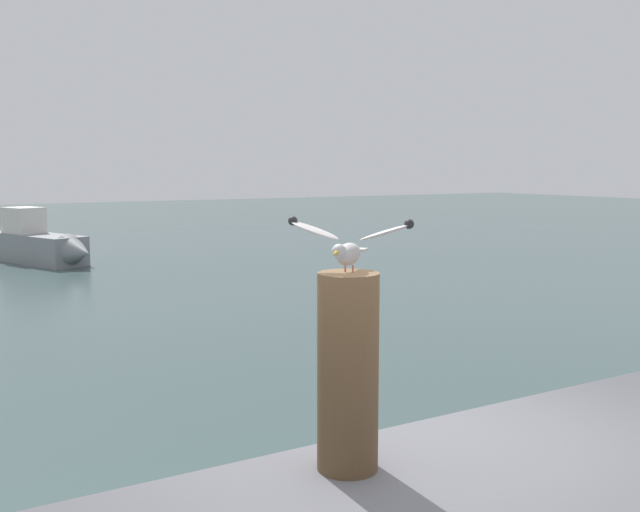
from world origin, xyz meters
The scene contains 3 objects.
mooring_post centered at (-0.41, -0.33, 2.04)m, with size 0.28×0.28×0.92m, color #4C3823.
seagull centered at (-0.41, -0.33, 2.62)m, with size 0.45×0.51×0.25m.
boat_grey centered at (1.76, 20.57, 0.58)m, with size 2.78×4.99×1.74m.
Camera 1 is at (-2.16, -3.03, 2.97)m, focal length 40.54 mm.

